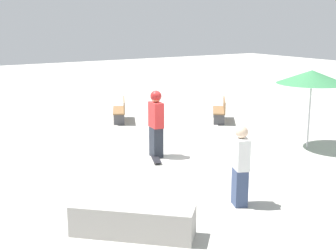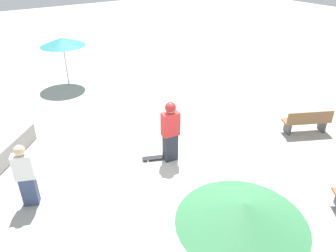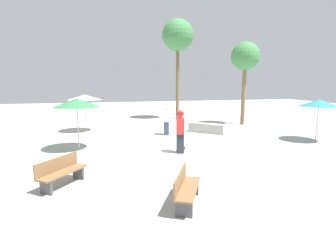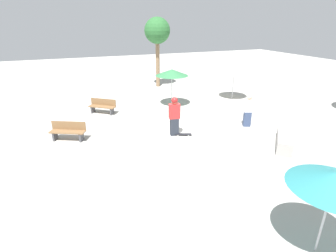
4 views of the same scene
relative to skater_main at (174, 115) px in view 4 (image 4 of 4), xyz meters
name	(u,v)px [view 4 (image 4 of 4)]	position (x,y,z in m)	size (l,w,h in m)	color
ground_plane	(178,130)	(0.42, -0.37, -1.01)	(60.00, 60.00, 0.00)	#B2AFA8
skater_main	(174,115)	(0.00, 0.00, 0.00)	(0.34, 0.53, 1.88)	#282D38
skateboard	(183,134)	(-0.23, -0.37, -0.95)	(0.50, 0.81, 0.07)	black
concrete_ledge	(284,140)	(-2.88, -4.00, -0.73)	(2.02, 1.95, 0.56)	#A8A39E
bench_near	(103,106)	(4.45, 2.72, -0.59)	(1.32, 1.54, 0.85)	#47474C
bench_far	(68,131)	(1.26, 4.74, -0.59)	(1.11, 1.63, 0.85)	#47474C
shade_umbrella_cream	(235,68)	(4.27, -6.19, 1.11)	(2.02, 2.02, 2.28)	#B7B7BC
shade_umbrella_teal	(335,180)	(-7.55, -0.52, 0.97)	(1.94, 1.94, 2.17)	#B7B7BC
shade_umbrella_green	(172,72)	(4.32, -1.63, 1.13)	(2.04, 2.04, 2.34)	#B7B7BC
palm_tree_center_right	(157,32)	(9.69, -2.60, 3.25)	(2.00, 2.00, 5.38)	#896B4C
bystander_watching	(248,111)	(-0.34, -3.94, -0.17)	(0.42, 0.52, 1.69)	#38476B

